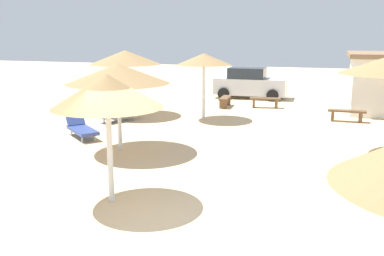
% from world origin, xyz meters
% --- Properties ---
extents(ground_plane, '(80.00, 80.00, 0.00)m').
position_xyz_m(ground_plane, '(0.00, 0.00, 0.00)').
color(ground_plane, beige).
extents(parasol_0, '(3.15, 3.15, 2.72)m').
position_xyz_m(parasol_0, '(-2.78, 4.33, 2.41)').
color(parasol_0, silver).
rests_on(parasol_0, ground).
extents(parasol_2, '(3.14, 3.14, 2.88)m').
position_xyz_m(parasol_2, '(-5.28, 9.83, 2.56)').
color(parasol_2, silver).
rests_on(parasol_2, ground).
extents(parasol_5, '(2.30, 2.30, 2.79)m').
position_xyz_m(parasol_5, '(-1.72, 9.97, 2.53)').
color(parasol_5, silver).
rests_on(parasol_5, ground).
extents(parasol_6, '(2.33, 2.33, 2.79)m').
position_xyz_m(parasol_6, '(-1.05, 0.53, 2.43)').
color(parasol_6, silver).
rests_on(parasol_6, ground).
extents(lounger_0, '(1.83, 1.67, 0.80)m').
position_xyz_m(lounger_0, '(-4.93, 5.51, 0.33)').
color(lounger_0, '#33478C').
rests_on(lounger_0, ground).
extents(lounger_2, '(1.46, 1.98, 0.69)m').
position_xyz_m(lounger_2, '(-4.88, 8.54, 0.31)').
color(lounger_2, '#33478C').
rests_on(lounger_2, ground).
extents(bench_0, '(1.55, 0.64, 0.49)m').
position_xyz_m(bench_0, '(0.39, 13.62, 0.35)').
color(bench_0, brown).
rests_on(bench_0, ground).
extents(bench_1, '(0.50, 1.52, 0.49)m').
position_xyz_m(bench_1, '(-1.56, 13.29, 0.35)').
color(bench_1, brown).
rests_on(bench_1, ground).
extents(bench_2, '(1.50, 0.42, 0.49)m').
position_xyz_m(bench_2, '(4.12, 11.26, 0.35)').
color(bench_2, brown).
rests_on(bench_2, ground).
extents(parked_car, '(4.03, 2.04, 1.72)m').
position_xyz_m(parked_car, '(-0.93, 16.61, 0.82)').
color(parked_car, silver).
rests_on(parked_car, ground).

